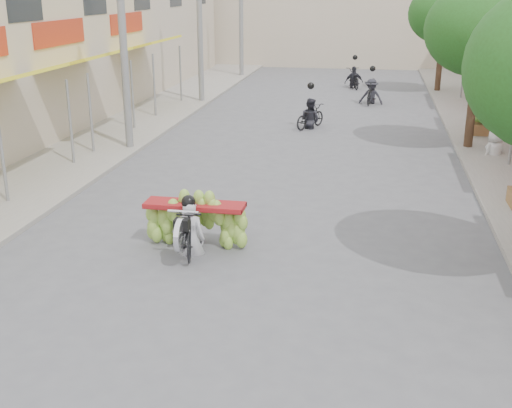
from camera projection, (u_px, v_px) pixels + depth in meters
name	position (u px, v px, depth m)	size (l,w,h in m)	color
ground	(186.00, 377.00, 8.76)	(120.00, 120.00, 0.00)	#57575C
sidewalk_left	(119.00, 127.00, 23.90)	(4.00, 60.00, 0.12)	gray
far_building	(344.00, 10.00, 43.00)	(20.00, 6.00, 7.00)	#BCAC95
utility_pole_mid	(122.00, 22.00, 19.55)	(0.60, 0.24, 8.00)	slate
utility_pole_far	(199.00, 11.00, 27.93)	(0.60, 0.24, 8.00)	slate
utility_pole_back	(241.00, 5.00, 36.31)	(0.60, 0.24, 8.00)	slate
street_tree_mid	(480.00, 30.00, 19.65)	(3.40, 3.40, 5.25)	#3A2719
street_tree_far	(444.00, 14.00, 30.82)	(3.40, 3.40, 5.25)	#3A2719
produce_crate_far	(486.00, 117.00, 22.36)	(1.20, 0.88, 1.16)	brown
banana_motorbike	(192.00, 218.00, 12.75)	(2.20, 1.87, 2.05)	black
pedestrian	(497.00, 128.00, 19.59)	(0.94, 0.85, 1.64)	silver
bg_motorbike_a	(310.00, 108.00, 23.82)	(1.26, 1.67, 1.95)	black
bg_motorbike_b	(372.00, 86.00, 28.69)	(1.13, 1.95, 1.95)	black
bg_motorbike_c	(354.00, 73.00, 33.18)	(1.09, 1.89, 1.95)	black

